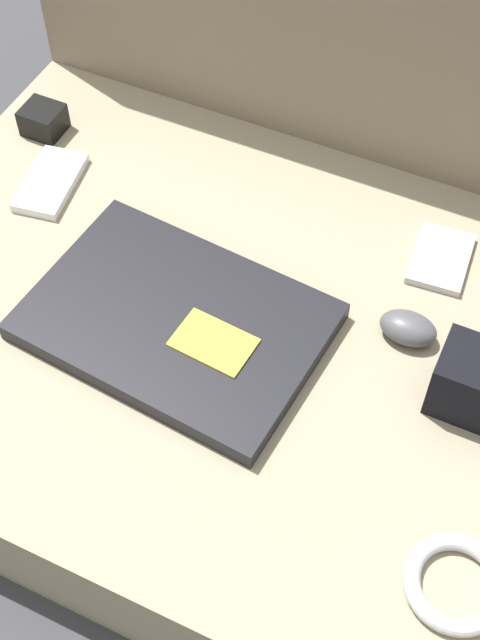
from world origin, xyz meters
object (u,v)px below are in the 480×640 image
(phone_silver, at_px, (51,182))
(phone_black, at_px, (441,259))
(laptop, at_px, (176,321))
(charger_brick, at_px, (43,120))
(computer_mouse, at_px, (408,328))

(phone_silver, xyz_separation_m, phone_black, (0.51, 0.09, -0.00))
(laptop, relative_size, phone_silver, 2.79)
(charger_brick, bearing_deg, phone_silver, -53.60)
(phone_black, relative_size, charger_brick, 1.95)
(computer_mouse, xyz_separation_m, phone_black, (0.00, 0.13, -0.01))
(phone_black, bearing_deg, computer_mouse, -95.20)
(computer_mouse, distance_m, charger_brick, 0.59)
(laptop, bearing_deg, phone_silver, 157.47)
(phone_black, distance_m, charger_brick, 0.58)
(computer_mouse, height_order, phone_silver, computer_mouse)
(charger_brick, bearing_deg, laptop, -34.72)
(laptop, relative_size, charger_brick, 6.61)
(computer_mouse, bearing_deg, charger_brick, 167.29)
(phone_black, xyz_separation_m, charger_brick, (-0.58, -0.00, 0.01))
(computer_mouse, height_order, charger_brick, charger_brick)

